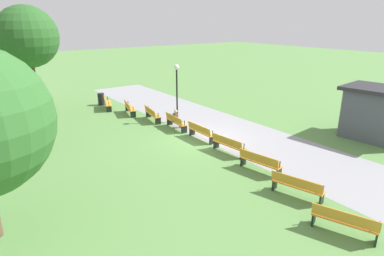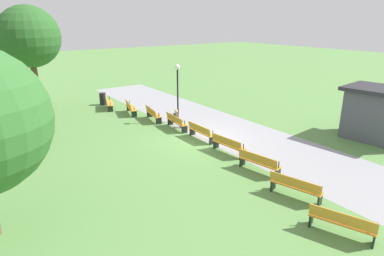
# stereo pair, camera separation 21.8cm
# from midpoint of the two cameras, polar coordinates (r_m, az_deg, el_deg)

# --- Properties ---
(ground_plane) EXTENTS (120.00, 120.00, 0.00)m
(ground_plane) POSITION_cam_midpoint_polar(r_m,az_deg,el_deg) (18.10, 2.08, -2.01)
(ground_plane) COLOR #5B8C47
(path_paving) EXTENTS (33.14, 4.70, 0.01)m
(path_paving) POSITION_cam_midpoint_polar(r_m,az_deg,el_deg) (19.49, 7.40, -0.63)
(path_paving) COLOR #939399
(path_paving) RESTS_ON ground
(bench_0) EXTENTS (1.97, 1.10, 0.89)m
(bench_0) POSITION_cam_midpoint_polar(r_m,az_deg,el_deg) (24.95, -14.12, 4.33)
(bench_0) COLOR orange
(bench_0) RESTS_ON ground
(bench_1) EXTENTS (1.98, 0.95, 0.89)m
(bench_1) POSITION_cam_midpoint_polar(r_m,az_deg,el_deg) (23.21, -10.44, 3.55)
(bench_1) COLOR orange
(bench_1) RESTS_ON ground
(bench_2) EXTENTS (1.98, 0.80, 0.89)m
(bench_2) POSITION_cam_midpoint_polar(r_m,az_deg,el_deg) (21.44, -6.57, 2.50)
(bench_2) COLOR orange
(bench_2) RESTS_ON ground
(bench_3) EXTENTS (1.96, 0.64, 0.89)m
(bench_3) POSITION_cam_midpoint_polar(r_m,az_deg,el_deg) (19.67, -2.47, 1.14)
(bench_3) COLOR orange
(bench_3) RESTS_ON ground
(bench_4) EXTENTS (1.92, 0.47, 0.89)m
(bench_4) POSITION_cam_midpoint_polar(r_m,az_deg,el_deg) (17.90, 1.92, -0.62)
(bench_4) COLOR orange
(bench_4) RESTS_ON ground
(bench_5) EXTENTS (1.96, 0.64, 0.89)m
(bench_5) POSITION_cam_midpoint_polar(r_m,az_deg,el_deg) (16.14, 6.71, -2.91)
(bench_5) COLOR orange
(bench_5) RESTS_ON ground
(bench_6) EXTENTS (1.98, 0.80, 0.89)m
(bench_6) POSITION_cam_midpoint_polar(r_m,az_deg,el_deg) (14.43, 12.03, -5.86)
(bench_6) COLOR orange
(bench_6) RESTS_ON ground
(bench_7) EXTENTS (1.98, 0.95, 0.89)m
(bench_7) POSITION_cam_midpoint_polar(r_m,az_deg,el_deg) (12.80, 18.09, -9.71)
(bench_7) COLOR orange
(bench_7) RESTS_ON ground
(bench_8) EXTENTS (1.97, 1.10, 0.89)m
(bench_8) POSITION_cam_midpoint_polar(r_m,az_deg,el_deg) (11.28, 25.24, -14.71)
(bench_8) COLOR orange
(bench_8) RESTS_ON ground
(person_seated) EXTENTS (0.35, 0.54, 1.20)m
(person_seated) POSITION_cam_midpoint_polar(r_m,az_deg,el_deg) (19.77, -2.25, 1.71)
(person_seated) COLOR #4C4238
(person_seated) RESTS_ON ground
(tree_2) EXTENTS (3.94, 3.94, 7.24)m
(tree_2) POSITION_cam_midpoint_polar(r_m,az_deg,el_deg) (24.12, -26.36, 14.02)
(tree_2) COLOR brown
(tree_2) RESTS_ON ground
(lamp_post) EXTENTS (0.32, 0.32, 3.70)m
(lamp_post) POSITION_cam_midpoint_polar(r_m,az_deg,el_deg) (20.58, -2.24, 8.02)
(lamp_post) COLOR black
(lamp_post) RESTS_ON ground
(trash_bin) EXTENTS (0.50, 0.50, 0.94)m
(trash_bin) POSITION_cam_midpoint_polar(r_m,az_deg,el_deg) (26.28, -15.09, 4.93)
(trash_bin) COLOR black
(trash_bin) RESTS_ON ground
(kiosk) EXTENTS (4.03, 3.20, 2.88)m
(kiosk) POSITION_cam_midpoint_polar(r_m,az_deg,el_deg) (20.42, 30.36, 2.14)
(kiosk) COLOR #4C515B
(kiosk) RESTS_ON ground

